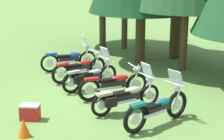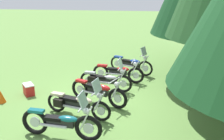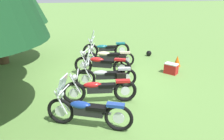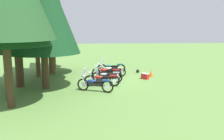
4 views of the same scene
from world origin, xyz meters
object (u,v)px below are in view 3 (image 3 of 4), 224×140
at_px(motorcycle_2, 107,76).
at_px(motorcycle_5, 106,49).
at_px(picnic_cooler, 171,68).
at_px(motorcycle_1, 99,89).
at_px(traffic_cone, 177,61).
at_px(motorcycle_3, 102,64).
at_px(dropped_helmet, 149,53).
at_px(motorcycle_0, 87,110).
at_px(motorcycle_4, 109,57).

distance_m(motorcycle_2, motorcycle_5, 3.51).
bearing_deg(picnic_cooler, motorcycle_1, 120.70).
height_order(motorcycle_1, traffic_cone, motorcycle_1).
bearing_deg(traffic_cone, motorcycle_3, 97.77).
bearing_deg(motorcycle_1, traffic_cone, -139.42).
relative_size(motorcycle_1, motorcycle_3, 1.04).
relative_size(motorcycle_1, dropped_helmet, 8.43).
distance_m(motorcycle_3, picnic_cooler, 2.86).
bearing_deg(motorcycle_0, motorcycle_2, -88.10).
bearing_deg(picnic_cooler, motorcycle_5, 41.69).
height_order(motorcycle_0, motorcycle_3, motorcycle_0).
height_order(motorcycle_1, dropped_helmet, motorcycle_1).
height_order(motorcycle_0, motorcycle_4, motorcycle_0).
relative_size(motorcycle_1, picnic_cooler, 3.78).
xyz_separation_m(motorcycle_1, traffic_cone, (2.74, -3.90, -0.20)).
height_order(motorcycle_4, picnic_cooler, motorcycle_4).
bearing_deg(motorcycle_0, motorcycle_4, -83.98).
relative_size(motorcycle_3, motorcycle_4, 0.99).
relative_size(motorcycle_2, motorcycle_5, 0.93).
xyz_separation_m(motorcycle_4, traffic_cone, (-0.53, -3.00, -0.22)).
bearing_deg(motorcycle_3, traffic_cone, -150.47).
bearing_deg(motorcycle_1, dropped_helmet, -119.87).
relative_size(motorcycle_3, picnic_cooler, 3.63).
height_order(motorcycle_1, motorcycle_3, motorcycle_3).
distance_m(motorcycle_4, traffic_cone, 3.06).
bearing_deg(motorcycle_3, motorcycle_0, 97.71).
relative_size(motorcycle_0, motorcycle_3, 0.97).
xyz_separation_m(motorcycle_5, picnic_cooler, (-2.59, -2.30, -0.25)).
bearing_deg(motorcycle_2, motorcycle_3, -83.51).
relative_size(motorcycle_0, motorcycle_1, 0.93).
xyz_separation_m(motorcycle_3, picnic_cooler, (-0.33, -2.83, -0.24)).
distance_m(motorcycle_1, picnic_cooler, 3.78).
height_order(motorcycle_0, picnic_cooler, motorcycle_0).
height_order(motorcycle_0, dropped_helmet, motorcycle_0).
height_order(motorcycle_0, motorcycle_2, motorcycle_0).
distance_m(picnic_cooler, traffic_cone, 1.04).
height_order(motorcycle_3, motorcycle_4, motorcycle_4).
bearing_deg(traffic_cone, motorcycle_5, 59.05).
distance_m(motorcycle_1, motorcycle_3, 2.30).
xyz_separation_m(motorcycle_0, motorcycle_3, (3.51, -0.88, -0.02)).
xyz_separation_m(motorcycle_2, dropped_helmet, (3.42, -2.77, -0.32)).
bearing_deg(picnic_cooler, motorcycle_3, 83.26).
distance_m(motorcycle_2, dropped_helmet, 4.41).
bearing_deg(motorcycle_5, motorcycle_3, 80.23).
bearing_deg(traffic_cone, motorcycle_0, 132.41).
bearing_deg(motorcycle_0, traffic_cone, -114.77).
distance_m(motorcycle_0, motorcycle_1, 1.34).
relative_size(motorcycle_2, dropped_helmet, 7.95).
xyz_separation_m(motorcycle_5, dropped_helmet, (-0.04, -2.23, -0.33)).
distance_m(motorcycle_0, motorcycle_2, 2.46).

